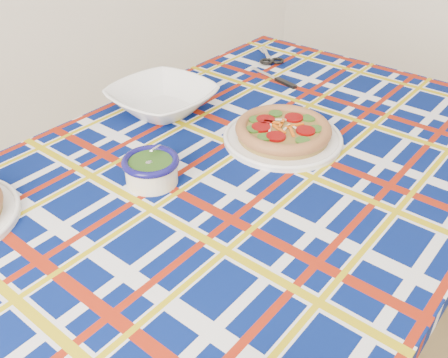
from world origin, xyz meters
TOP-DOWN VIEW (x-y plane):
  - dining_table at (-0.02, 0.17)m, footprint 1.91×1.41m
  - tablecloth at (-0.02, 0.17)m, footprint 1.95×1.45m
  - main_focaccia_plate at (0.17, 0.21)m, footprint 0.40×0.40m
  - pesto_bowl at (-0.22, 0.27)m, footprint 0.14×0.14m
  - serving_bowl at (0.02, 0.57)m, footprint 0.35×0.35m
  - table_knife at (0.45, 0.58)m, footprint 0.02×0.23m
  - kitchen_scissors at (0.58, 0.71)m, footprint 0.18×0.23m

SIDE VIEW (x-z plane):
  - dining_table at x=-0.02m, z-range 0.33..1.14m
  - tablecloth at x=-0.02m, z-range 0.70..0.82m
  - table_knife at x=0.45m, z-range 0.82..0.83m
  - kitchen_scissors at x=0.58m, z-range 0.82..0.83m
  - main_focaccia_plate at x=0.17m, z-range 0.82..0.88m
  - serving_bowl at x=0.02m, z-range 0.82..0.89m
  - pesto_bowl at x=-0.22m, z-range 0.82..0.90m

